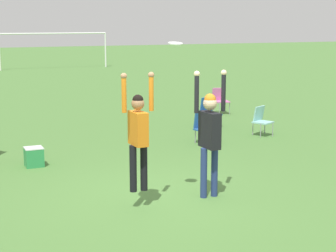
# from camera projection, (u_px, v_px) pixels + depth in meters

# --- Properties ---
(ground_plane) EXTENTS (120.00, 120.00, 0.00)m
(ground_plane) POSITION_uv_depth(u_px,v_px,m) (163.00, 198.00, 10.01)
(ground_plane) COLOR #4C7A38
(person_jumping) EXTENTS (0.58, 0.43, 2.00)m
(person_jumping) POSITION_uv_depth(u_px,v_px,m) (138.00, 130.00, 9.25)
(person_jumping) COLOR black
(person_jumping) RESTS_ON ground_plane
(person_defending) EXTENTS (0.63, 0.49, 2.27)m
(person_defending) POSITION_uv_depth(u_px,v_px,m) (210.00, 130.00, 9.86)
(person_defending) COLOR navy
(person_defending) RESTS_ON ground_plane
(frisbee) EXTENTS (0.25, 0.24, 0.05)m
(frisbee) POSITION_uv_depth(u_px,v_px,m) (175.00, 43.00, 9.21)
(frisbee) COLOR white
(camping_chair_0) EXTENTS (0.56, 0.60, 0.82)m
(camping_chair_0) POSITION_uv_depth(u_px,v_px,m) (205.00, 126.00, 14.42)
(camping_chair_0) COLOR gray
(camping_chair_0) RESTS_ON ground_plane
(camping_chair_2) EXTENTS (0.61, 0.67, 0.80)m
(camping_chair_2) POSITION_uv_depth(u_px,v_px,m) (261.00, 119.00, 15.43)
(camping_chair_2) COLOR gray
(camping_chair_2) RESTS_ON ground_plane
(camping_chair_4) EXTENTS (0.64, 0.69, 0.88)m
(camping_chair_4) POSITION_uv_depth(u_px,v_px,m) (209.00, 110.00, 16.67)
(camping_chair_4) COLOR gray
(camping_chair_4) RESTS_ON ground_plane
(camping_chair_5) EXTENTS (0.55, 0.59, 0.87)m
(camping_chair_5) POSITION_uv_depth(u_px,v_px,m) (220.00, 98.00, 19.02)
(camping_chair_5) COLOR gray
(camping_chair_5) RESTS_ON ground_plane
(cooler_box) EXTENTS (0.39, 0.37, 0.42)m
(cooler_box) POSITION_uv_depth(u_px,v_px,m) (34.00, 157.00, 12.16)
(cooler_box) COLOR #2D8C4C
(cooler_box) RESTS_ON ground_plane
(soccer_goal) EXTENTS (7.10, 0.10, 2.35)m
(soccer_goal) POSITION_uv_depth(u_px,v_px,m) (54.00, 40.00, 36.73)
(soccer_goal) COLOR white
(soccer_goal) RESTS_ON ground_plane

